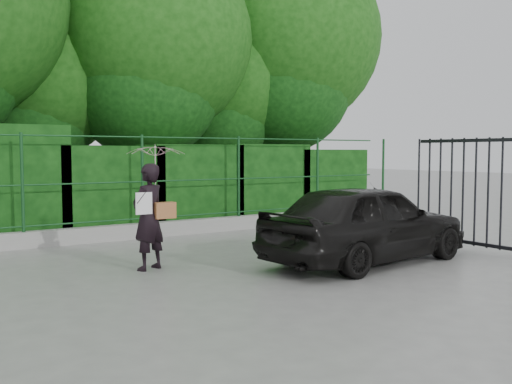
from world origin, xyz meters
TOP-DOWN VIEW (x-y plane):
  - ground at (0.00, 0.00)m, footprint 80.00×80.00m
  - kerb at (0.00, 4.50)m, footprint 14.00×0.25m
  - fence at (0.22, 4.50)m, footprint 14.13×0.06m
  - hedge at (-0.22, 5.50)m, footprint 14.20×1.20m
  - trees at (1.14, 7.74)m, footprint 17.10×6.15m
  - gate at (4.60, -0.72)m, footprint 0.22×2.33m
  - woman at (-0.67, 1.52)m, footprint 0.91×0.86m
  - car at (2.32, 0.08)m, footprint 3.87×1.87m

SIDE VIEW (x-z plane):
  - ground at x=0.00m, z-range 0.00..0.00m
  - kerb at x=0.00m, z-range 0.00..0.30m
  - car at x=2.32m, z-range 0.00..1.28m
  - hedge at x=-0.22m, z-range -0.13..2.14m
  - gate at x=4.60m, z-range 0.01..2.37m
  - fence at x=0.22m, z-range 0.30..2.10m
  - woman at x=-0.67m, z-range 0.28..2.15m
  - trees at x=1.14m, z-range 0.58..8.66m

